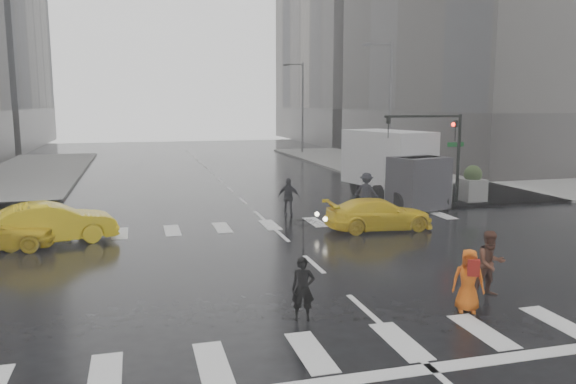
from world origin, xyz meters
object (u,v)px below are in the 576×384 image
object	(u,v)px
box_truck	(396,165)
traffic_signal_pole	(441,141)
taxi_mid	(51,223)
pedestrian_brown	(490,264)
pedestrian_orange	(468,280)

from	to	relation	value
box_truck	traffic_signal_pole	bearing A→B (deg)	-63.94
taxi_mid	box_truck	bearing A→B (deg)	-87.11
pedestrian_brown	box_truck	world-z (taller)	box_truck
taxi_mid	box_truck	xyz separation A→B (m)	(15.83, 4.72, 1.18)
traffic_signal_pole	pedestrian_orange	size ratio (longest dim) A/B	2.90
pedestrian_brown	taxi_mid	world-z (taller)	pedestrian_brown
traffic_signal_pole	taxi_mid	world-z (taller)	traffic_signal_pole
pedestrian_orange	pedestrian_brown	bearing A→B (deg)	62.01
pedestrian_brown	box_truck	xyz separation A→B (m)	(3.96, 13.75, 1.04)
traffic_signal_pole	pedestrian_orange	bearing A→B (deg)	-117.37
pedestrian_brown	pedestrian_orange	xyz separation A→B (m)	(-1.18, -0.83, -0.09)
pedestrian_brown	box_truck	distance (m)	14.35
taxi_mid	box_truck	distance (m)	16.57
pedestrian_orange	box_truck	world-z (taller)	box_truck
pedestrian_orange	box_truck	distance (m)	15.50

